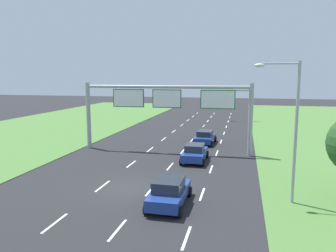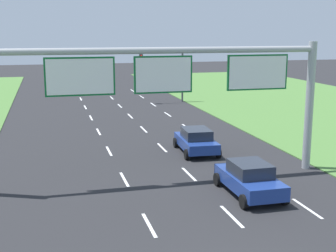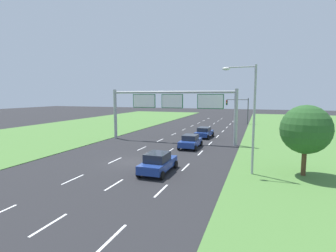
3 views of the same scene
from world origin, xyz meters
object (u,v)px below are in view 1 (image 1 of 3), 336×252
object	(u,v)px
sign_gantry	(167,103)
street_lamp	(290,120)
traffic_light_mast	(238,99)
car_lead_silver	(195,153)
car_near_red	(205,137)
car_mid_lane	(169,192)

from	to	relation	value
sign_gantry	street_lamp	distance (m)	15.55
traffic_light_mast	street_lamp	distance (m)	37.70
car_lead_silver	street_lamp	bearing A→B (deg)	-51.87
car_near_red	sign_gantry	xyz separation A→B (m)	(-3.34, -4.85, 4.17)
car_lead_silver	traffic_light_mast	world-z (taller)	traffic_light_mast
car_near_red	sign_gantry	world-z (taller)	sign_gantry
car_near_red	traffic_light_mast	xyz separation A→B (m)	(3.28, 20.89, 3.09)
traffic_light_mast	car_mid_lane	bearing A→B (deg)	-94.72
car_mid_lane	traffic_light_mast	bearing A→B (deg)	85.44
sign_gantry	street_lamp	world-z (taller)	street_lamp
car_near_red	street_lamp	world-z (taller)	street_lamp
sign_gantry	traffic_light_mast	xyz separation A→B (m)	(6.62, 25.74, -1.08)
car_mid_lane	traffic_light_mast	size ratio (longest dim) A/B	0.78
sign_gantry	car_lead_silver	bearing A→B (deg)	-43.46
car_lead_silver	car_near_red	bearing A→B (deg)	89.75
car_mid_lane	street_lamp	world-z (taller)	street_lamp
car_lead_silver	street_lamp	world-z (taller)	street_lamp
car_lead_silver	car_mid_lane	world-z (taller)	car_mid_lane
car_near_red	street_lamp	distance (m)	18.47
car_near_red	car_mid_lane	distance (m)	18.55
car_near_red	traffic_light_mast	distance (m)	21.37
car_lead_silver	street_lamp	size ratio (longest dim) A/B	0.51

